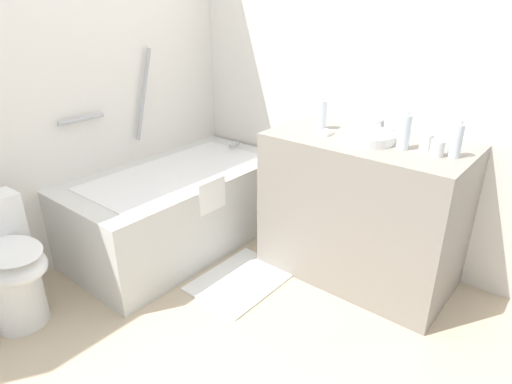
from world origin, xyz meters
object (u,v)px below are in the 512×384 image
(sink_faucet, at_px, (381,128))
(water_bottle_0, at_px, (456,140))
(water_bottle_2, at_px, (321,114))
(bathtub, at_px, (178,205))
(sink_basin, at_px, (366,137))
(water_bottle_1, at_px, (404,131))
(drinking_glass_0, at_px, (426,142))
(drinking_glass_1, at_px, (437,148))
(toilet, at_px, (7,266))
(soap_dish, at_px, (326,133))
(bath_mat, at_px, (241,280))

(sink_faucet, relative_size, water_bottle_0, 0.82)
(water_bottle_0, distance_m, water_bottle_2, 0.77)
(bathtub, xyz_separation_m, sink_basin, (0.41, -1.12, 0.60))
(bathtub, xyz_separation_m, water_bottle_1, (0.41, -1.33, 0.67))
(drinking_glass_0, bearing_deg, water_bottle_2, 89.09)
(sink_basin, distance_m, water_bottle_1, 0.22)
(water_bottle_2, relative_size, drinking_glass_1, 2.48)
(toilet, height_order, sink_faucet, sink_faucet)
(soap_dish, bearing_deg, bath_mat, 151.51)
(bath_mat, bearing_deg, water_bottle_2, -17.45)
(drinking_glass_0, bearing_deg, sink_basin, 97.41)
(bathtub, distance_m, sink_basin, 1.34)
(sink_basin, relative_size, water_bottle_0, 1.64)
(water_bottle_1, relative_size, bath_mat, 0.34)
(bathtub, bearing_deg, bath_mat, -97.41)
(drinking_glass_0, relative_size, soap_dish, 1.04)
(water_bottle_1, bearing_deg, bathtub, 107.04)
(sink_faucet, distance_m, water_bottle_0, 0.47)
(water_bottle_1, height_order, drinking_glass_0, water_bottle_1)
(drinking_glass_0, height_order, bath_mat, drinking_glass_0)
(sink_faucet, bearing_deg, water_bottle_0, -107.16)
(sink_faucet, relative_size, water_bottle_2, 0.79)
(water_bottle_0, relative_size, water_bottle_1, 0.92)
(sink_basin, relative_size, drinking_glass_0, 3.25)
(sink_basin, height_order, drinking_glass_0, drinking_glass_0)
(sink_basin, xyz_separation_m, water_bottle_1, (0.00, -0.20, 0.07))
(toilet, height_order, water_bottle_1, water_bottle_1)
(bathtub, relative_size, sink_faucet, 9.69)
(soap_dish, height_order, bath_mat, soap_dish)
(drinking_glass_1, distance_m, soap_dish, 0.62)
(toilet, distance_m, water_bottle_1, 2.13)
(sink_faucet, xyz_separation_m, drinking_glass_1, (-0.18, -0.38, 0.00))
(sink_faucet, relative_size, bath_mat, 0.26)
(sink_faucet, bearing_deg, bath_mat, 143.81)
(water_bottle_1, xyz_separation_m, drinking_glass_0, (0.04, -0.10, -0.05))
(bath_mat, bearing_deg, soap_dish, -28.49)
(water_bottle_0, height_order, water_bottle_1, water_bottle_1)
(bathtub, xyz_separation_m, toilet, (-1.09, 0.06, 0.05))
(bathtub, height_order, water_bottle_1, bathtub)
(water_bottle_2, bearing_deg, soap_dish, -131.53)
(sink_faucet, relative_size, drinking_glass_0, 1.63)
(water_bottle_0, xyz_separation_m, soap_dish, (-0.06, 0.68, -0.08))
(toilet, distance_m, water_bottle_2, 1.88)
(water_bottle_1, xyz_separation_m, soap_dish, (-0.02, 0.44, -0.08))
(toilet, xyz_separation_m, sink_basin, (1.50, -1.18, 0.55))
(water_bottle_2, relative_size, bath_mat, 0.32)
(sink_basin, distance_m, water_bottle_2, 0.33)
(bathtub, relative_size, water_bottle_2, 7.70)
(water_bottle_1, bearing_deg, water_bottle_2, 84.57)
(water_bottle_1, bearing_deg, sink_basin, 90.09)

